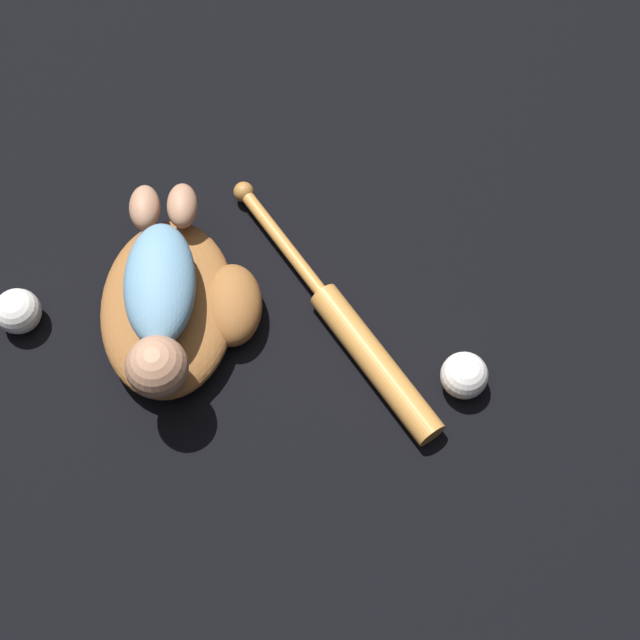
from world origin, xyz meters
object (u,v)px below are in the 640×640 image
baby_figure (160,294)px  baseball_spare (18,311)px  baseball (464,375)px  baseball_bat (355,336)px  baseball_glove (179,307)px

baby_figure → baseball_spare: baby_figure is taller
baseball → baseball_spare: 0.71m
baseball → baseball_spare: bearing=-96.5°
baseball_bat → baseball: (0.07, 0.17, 0.01)m
baseball_glove → baseball_bat: (0.03, 0.28, -0.02)m
baseball_glove → baseball: (0.10, 0.45, -0.00)m
baseball_spare → baseball: bearing=83.5°
baby_figure → baseball_bat: (0.01, 0.30, -0.10)m
baseball → baseball_spare: size_ratio=1.00×
baseball_glove → baseball: 0.46m
baseball_glove → baseball: size_ratio=4.46×
baseball_bat → baseball_spare: 0.54m
baseball_glove → baby_figure: 0.08m
baseball → baseball_bat: bearing=-111.0°
baby_figure → baseball: bearing=80.4°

